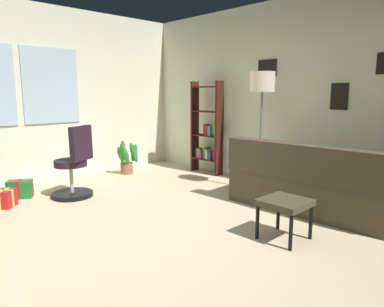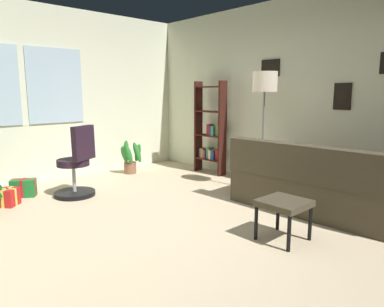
% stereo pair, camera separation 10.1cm
% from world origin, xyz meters
% --- Properties ---
extents(ground_plane, '(4.99, 6.04, 0.10)m').
position_xyz_m(ground_plane, '(0.00, 0.00, -0.05)').
color(ground_plane, beige).
extents(wall_back_with_windows, '(4.99, 0.12, 2.81)m').
position_xyz_m(wall_back_with_windows, '(-0.02, 3.07, 1.41)').
color(wall_back_with_windows, silver).
rests_on(wall_back_with_windows, ground_plane).
extents(wall_right_with_frames, '(0.12, 6.04, 2.81)m').
position_xyz_m(wall_right_with_frames, '(2.54, -0.00, 1.41)').
color(wall_right_with_frames, silver).
rests_on(wall_right_with_frames, ground_plane).
extents(couch, '(1.59, 2.04, 0.85)m').
position_xyz_m(couch, '(1.84, -0.86, 0.31)').
color(couch, '#443B2B').
rests_on(couch, ground_plane).
extents(footstool, '(0.44, 0.43, 0.41)m').
position_xyz_m(footstool, '(0.69, -0.98, 0.35)').
color(footstool, '#443B2B').
rests_on(footstool, ground_plane).
extents(gift_box_red, '(0.32, 0.32, 0.23)m').
position_xyz_m(gift_box_red, '(-0.98, 2.02, 0.11)').
color(gift_box_red, red).
rests_on(gift_box_red, ground_plane).
extents(gift_box_green, '(0.36, 0.32, 0.25)m').
position_xyz_m(gift_box_green, '(-0.70, 2.31, 0.12)').
color(gift_box_green, '#1E722D').
rests_on(gift_box_green, ground_plane).
extents(office_chair, '(0.56, 0.58, 1.00)m').
position_xyz_m(office_chair, '(-0.13, 1.82, 0.39)').
color(office_chair, black).
rests_on(office_chair, ground_plane).
extents(bookshelf, '(0.18, 0.64, 1.63)m').
position_xyz_m(bookshelf, '(2.28, 1.57, 0.73)').
color(bookshelf, '#391611').
rests_on(bookshelf, ground_plane).
extents(floor_lamp, '(0.35, 0.35, 1.73)m').
position_xyz_m(floor_lamp, '(1.99, 0.23, 1.46)').
color(floor_lamp, slate).
rests_on(floor_lamp, ground_plane).
extents(potted_plant, '(0.44, 0.35, 0.64)m').
position_xyz_m(potted_plant, '(1.18, 2.49, 0.28)').
color(potted_plant, brown).
rests_on(potted_plant, ground_plane).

